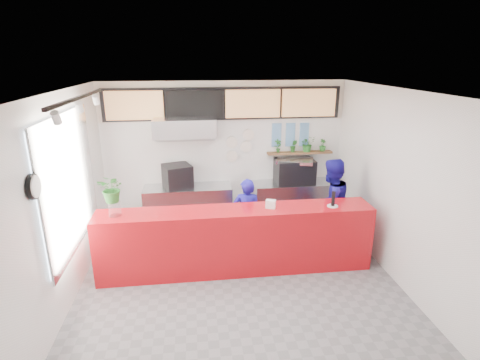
% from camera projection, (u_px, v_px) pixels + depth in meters
% --- Properties ---
extents(floor, '(5.00, 5.00, 0.00)m').
position_uv_depth(floor, '(239.00, 282.00, 6.00)').
color(floor, slate).
rests_on(floor, ground).
extents(ceiling, '(5.00, 5.00, 0.00)m').
position_uv_depth(ceiling, '(239.00, 91.00, 5.07)').
color(ceiling, silver).
extents(wall_back, '(5.00, 0.00, 5.00)m').
position_uv_depth(wall_back, '(225.00, 154.00, 7.89)').
color(wall_back, white).
rests_on(wall_back, ground).
extents(wall_left, '(0.00, 5.00, 5.00)m').
position_uv_depth(wall_left, '(62.00, 203.00, 5.24)').
color(wall_left, white).
rests_on(wall_left, ground).
extents(wall_right, '(0.00, 5.00, 5.00)m').
position_uv_depth(wall_right, '(398.00, 188.00, 5.83)').
color(wall_right, white).
rests_on(wall_right, ground).
extents(service_counter, '(4.50, 0.60, 1.10)m').
position_uv_depth(service_counter, '(236.00, 240.00, 6.21)').
color(service_counter, '#B30C14').
rests_on(service_counter, ground).
extents(cream_band, '(5.00, 0.02, 0.80)m').
position_uv_depth(cream_band, '(224.00, 101.00, 7.54)').
color(cream_band, beige).
rests_on(cream_band, wall_back).
extents(prep_bench, '(1.80, 0.60, 0.90)m').
position_uv_depth(prep_bench, '(189.00, 207.00, 7.84)').
color(prep_bench, '#B2B5BA').
rests_on(prep_bench, ground).
extents(panini_oven, '(0.66, 0.66, 0.47)m').
position_uv_depth(panini_oven, '(177.00, 176.00, 7.60)').
color(panini_oven, black).
rests_on(panini_oven, prep_bench).
extents(extraction_hood, '(1.20, 0.70, 0.35)m').
position_uv_depth(extraction_hood, '(185.00, 127.00, 7.26)').
color(extraction_hood, '#B2B5BA').
rests_on(extraction_hood, ceiling).
extents(hood_lip, '(1.20, 0.69, 0.31)m').
position_uv_depth(hood_lip, '(185.00, 137.00, 7.32)').
color(hood_lip, '#B2B5BA').
rests_on(hood_lip, ceiling).
extents(right_bench, '(1.80, 0.60, 0.90)m').
position_uv_depth(right_bench, '(295.00, 202.00, 8.11)').
color(right_bench, '#B2B5BA').
rests_on(right_bench, ground).
extents(espresso_machine, '(0.79, 0.57, 0.51)m').
position_uv_depth(espresso_machine, '(294.00, 171.00, 7.89)').
color(espresso_machine, black).
rests_on(espresso_machine, right_bench).
extents(espresso_tray, '(0.88, 0.73, 0.07)m').
position_uv_depth(espresso_tray, '(295.00, 160.00, 7.82)').
color(espresso_tray, '#B1B2B8').
rests_on(espresso_tray, espresso_machine).
extents(herb_shelf, '(1.40, 0.18, 0.04)m').
position_uv_depth(herb_shelf, '(300.00, 153.00, 7.99)').
color(herb_shelf, brown).
rests_on(herb_shelf, wall_back).
extents(menu_board_far_left, '(1.10, 0.10, 0.55)m').
position_uv_depth(menu_board_far_left, '(135.00, 105.00, 7.24)').
color(menu_board_far_left, tan).
rests_on(menu_board_far_left, wall_back).
extents(menu_board_mid_left, '(1.10, 0.10, 0.55)m').
position_uv_depth(menu_board_mid_left, '(195.00, 105.00, 7.38)').
color(menu_board_mid_left, black).
rests_on(menu_board_mid_left, wall_back).
extents(menu_board_mid_right, '(1.10, 0.10, 0.55)m').
position_uv_depth(menu_board_mid_right, '(253.00, 104.00, 7.52)').
color(menu_board_mid_right, tan).
rests_on(menu_board_mid_right, wall_back).
extents(menu_board_far_right, '(1.10, 0.10, 0.55)m').
position_uv_depth(menu_board_far_right, '(309.00, 103.00, 7.65)').
color(menu_board_far_right, tan).
rests_on(menu_board_far_right, wall_back).
extents(soffit, '(4.80, 0.04, 0.65)m').
position_uv_depth(soffit, '(224.00, 104.00, 7.52)').
color(soffit, black).
rests_on(soffit, wall_back).
extents(window_pane, '(0.04, 2.20, 1.90)m').
position_uv_depth(window_pane, '(69.00, 182.00, 5.46)').
color(window_pane, silver).
rests_on(window_pane, wall_left).
extents(window_frame, '(0.03, 2.30, 2.00)m').
position_uv_depth(window_frame, '(71.00, 182.00, 5.46)').
color(window_frame, '#B2B5BA').
rests_on(window_frame, wall_left).
extents(wall_clock_rim, '(0.05, 0.30, 0.30)m').
position_uv_depth(wall_clock_rim, '(33.00, 187.00, 4.22)').
color(wall_clock_rim, black).
rests_on(wall_clock_rim, wall_left).
extents(wall_clock_face, '(0.02, 0.26, 0.26)m').
position_uv_depth(wall_clock_face, '(36.00, 186.00, 4.23)').
color(wall_clock_face, white).
rests_on(wall_clock_face, wall_left).
extents(track_rail, '(0.05, 2.40, 0.04)m').
position_uv_depth(track_rail, '(78.00, 98.00, 4.83)').
color(track_rail, black).
rests_on(track_rail, ceiling).
extents(dec_plate_a, '(0.24, 0.03, 0.24)m').
position_uv_depth(dec_plate_a, '(232.00, 142.00, 7.80)').
color(dec_plate_a, silver).
rests_on(dec_plate_a, wall_back).
extents(dec_plate_b, '(0.24, 0.03, 0.24)m').
position_uv_depth(dec_plate_b, '(246.00, 147.00, 7.87)').
color(dec_plate_b, silver).
rests_on(dec_plate_b, wall_back).
extents(dec_plate_c, '(0.24, 0.03, 0.24)m').
position_uv_depth(dec_plate_c, '(232.00, 156.00, 7.90)').
color(dec_plate_c, silver).
rests_on(dec_plate_c, wall_back).
extents(dec_plate_d, '(0.24, 0.03, 0.24)m').
position_uv_depth(dec_plate_d, '(248.00, 135.00, 7.80)').
color(dec_plate_d, silver).
rests_on(dec_plate_d, wall_back).
extents(photo_frame_a, '(0.20, 0.02, 0.25)m').
position_uv_depth(photo_frame_a, '(277.00, 129.00, 7.85)').
color(photo_frame_a, '#598CBF').
rests_on(photo_frame_a, wall_back).
extents(photo_frame_b, '(0.20, 0.02, 0.25)m').
position_uv_depth(photo_frame_b, '(291.00, 129.00, 7.88)').
color(photo_frame_b, '#598CBF').
rests_on(photo_frame_b, wall_back).
extents(photo_frame_c, '(0.20, 0.02, 0.25)m').
position_uv_depth(photo_frame_c, '(304.00, 129.00, 7.92)').
color(photo_frame_c, '#598CBF').
rests_on(photo_frame_c, wall_back).
extents(photo_frame_d, '(0.20, 0.02, 0.25)m').
position_uv_depth(photo_frame_d, '(276.00, 141.00, 7.92)').
color(photo_frame_d, '#598CBF').
rests_on(photo_frame_d, wall_back).
extents(photo_frame_e, '(0.20, 0.02, 0.25)m').
position_uv_depth(photo_frame_e, '(290.00, 141.00, 7.96)').
color(photo_frame_e, '#598CBF').
rests_on(photo_frame_e, wall_back).
extents(photo_frame_f, '(0.20, 0.02, 0.25)m').
position_uv_depth(photo_frame_f, '(304.00, 140.00, 7.99)').
color(photo_frame_f, '#598CBF').
rests_on(photo_frame_f, wall_back).
extents(staff_center, '(0.57, 0.42, 1.41)m').
position_uv_depth(staff_center, '(247.00, 216.00, 6.78)').
color(staff_center, navy).
rests_on(staff_center, ground).
extents(staff_right, '(1.04, 0.95, 1.72)m').
position_uv_depth(staff_right, '(330.00, 204.00, 6.90)').
color(staff_right, navy).
rests_on(staff_right, ground).
extents(herb_a, '(0.17, 0.13, 0.29)m').
position_uv_depth(herb_a, '(278.00, 146.00, 7.88)').
color(herb_a, '#256523').
rests_on(herb_a, herb_shelf).
extents(herb_b, '(0.17, 0.15, 0.26)m').
position_uv_depth(herb_b, '(294.00, 146.00, 7.92)').
color(herb_b, '#256523').
rests_on(herb_b, herb_shelf).
extents(herb_c, '(0.35, 0.32, 0.34)m').
position_uv_depth(herb_c, '(308.00, 144.00, 7.95)').
color(herb_c, '#256523').
rests_on(herb_c, herb_shelf).
extents(herb_d, '(0.18, 0.17, 0.26)m').
position_uv_depth(herb_d, '(323.00, 145.00, 8.00)').
color(herb_d, '#256523').
rests_on(herb_d, herb_shelf).
extents(glass_vase, '(0.24, 0.24, 0.24)m').
position_uv_depth(glass_vase, '(115.00, 208.00, 5.77)').
color(glass_vase, silver).
rests_on(glass_vase, service_counter).
extents(basil_vase, '(0.50, 0.47, 0.45)m').
position_uv_depth(basil_vase, '(112.00, 189.00, 5.67)').
color(basil_vase, '#256523').
rests_on(basil_vase, glass_vase).
extents(napkin_holder, '(0.18, 0.15, 0.14)m').
position_uv_depth(napkin_holder, '(271.00, 204.00, 6.08)').
color(napkin_holder, white).
rests_on(napkin_holder, service_counter).
extents(white_plate, '(0.23, 0.23, 0.01)m').
position_uv_depth(white_plate, '(333.00, 206.00, 6.16)').
color(white_plate, white).
rests_on(white_plate, service_counter).
extents(pepper_mill, '(0.07, 0.07, 0.25)m').
position_uv_depth(pepper_mill, '(333.00, 199.00, 6.12)').
color(pepper_mill, black).
rests_on(pepper_mill, white_plate).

